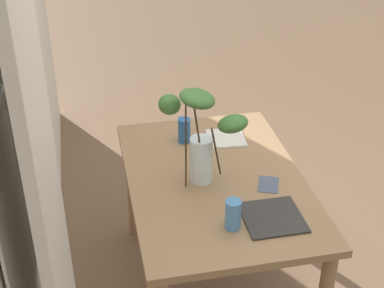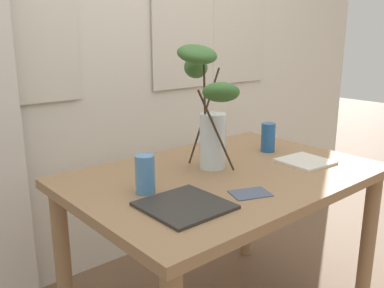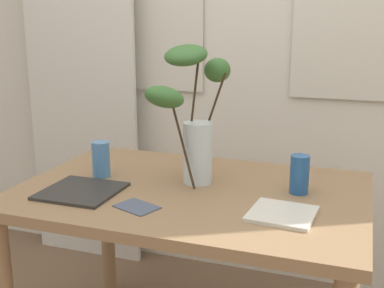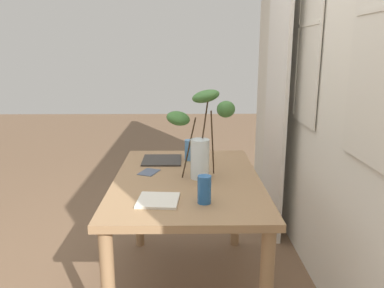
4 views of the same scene
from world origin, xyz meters
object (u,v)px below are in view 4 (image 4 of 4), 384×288
object	(u,v)px
drinking_glass_blue_left	(190,150)
vase_with_branches	(201,132)
drinking_glass_blue_right	(205,190)
plate_square_left	(162,160)
dining_table	(188,194)
plate_square_right	(159,200)

from	to	relation	value
drinking_glass_blue_left	vase_with_branches	bearing A→B (deg)	9.21
vase_with_branches	drinking_glass_blue_left	world-z (taller)	vase_with_branches
drinking_glass_blue_right	plate_square_left	size ratio (longest dim) A/B	0.53
drinking_glass_blue_left	drinking_glass_blue_right	size ratio (longest dim) A/B	1.01
drinking_glass_blue_right	plate_square_left	world-z (taller)	drinking_glass_blue_right
drinking_glass_blue_right	vase_with_branches	bearing A→B (deg)	-179.03
plate_square_left	dining_table	bearing A→B (deg)	25.53
dining_table	drinking_glass_blue_right	size ratio (longest dim) A/B	9.02
vase_with_branches	plate_square_right	bearing A→B (deg)	-30.12
dining_table	plate_square_right	size ratio (longest dim) A/B	6.25
drinking_glass_blue_left	plate_square_right	distance (m)	0.78
dining_table	plate_square_left	xyz separation A→B (m)	(-0.36, -0.17, 0.11)
vase_with_branches	plate_square_left	world-z (taller)	vase_with_branches
dining_table	drinking_glass_blue_left	distance (m)	0.43
drinking_glass_blue_left	plate_square_left	bearing A→B (deg)	-82.67
drinking_glass_blue_left	plate_square_right	xyz separation A→B (m)	(0.75, -0.17, -0.07)
dining_table	drinking_glass_blue_right	distance (m)	0.43
drinking_glass_blue_left	drinking_glass_blue_right	world-z (taller)	same
vase_with_branches	drinking_glass_blue_left	bearing A→B (deg)	-170.79
dining_table	vase_with_branches	size ratio (longest dim) A/B	2.36
drinking_glass_blue_right	plate_square_right	xyz separation A→B (m)	(-0.02, -0.23, -0.06)
vase_with_branches	drinking_glass_blue_right	bearing A→B (deg)	0.97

